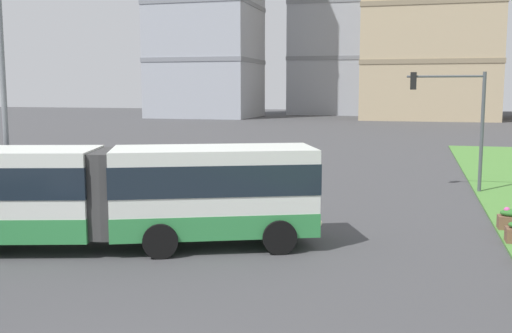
% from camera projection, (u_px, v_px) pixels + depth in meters
% --- Properties ---
extents(articulated_bus, '(11.90, 6.27, 3.00)m').
position_uv_depth(articulated_bus, '(119.00, 193.00, 17.78)').
color(articulated_bus, silver).
rests_on(articulated_bus, ground).
extents(car_white_van, '(4.49, 2.22, 1.58)m').
position_uv_depth(car_white_van, '(206.00, 165.00, 31.32)').
color(car_white_van, silver).
rests_on(car_white_van, ground).
extents(traffic_light_far_right, '(3.47, 0.28, 5.51)m').
position_uv_depth(traffic_light_far_right, '(456.00, 110.00, 27.16)').
color(traffic_light_far_right, '#474C51').
rests_on(traffic_light_far_right, ground).
extents(streetlight_left, '(0.70, 0.28, 9.10)m').
position_uv_depth(streetlight_left, '(3.00, 81.00, 19.36)').
color(streetlight_left, slate).
rests_on(streetlight_left, ground).
extents(apartment_tower_westcentre, '(18.63, 19.50, 39.60)m').
position_uv_depth(apartment_tower_westcentre, '(345.00, 9.00, 113.21)').
color(apartment_tower_westcentre, '#9EA3AD').
rests_on(apartment_tower_westcentre, ground).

